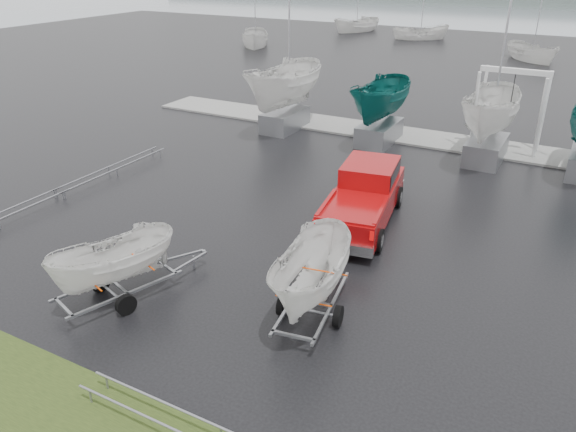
{
  "coord_description": "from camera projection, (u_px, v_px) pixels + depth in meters",
  "views": [
    {
      "loc": [
        9.3,
        -16.1,
        9.25
      ],
      "look_at": [
        1.23,
        -1.23,
        1.2
      ],
      "focal_mm": 35.0,
      "sensor_mm": 36.0,
      "label": 1
    }
  ],
  "objects": [
    {
      "name": "moored_boat_4",
      "position": [
        356.0,
        32.0,
        69.87
      ],
      "size": [
        3.64,
        3.68,
        11.66
      ],
      "rotation": [
        0.0,
        0.0,
        5.88
      ],
      "color": "silver",
      "rests_on": "ground"
    },
    {
      "name": "mast_rack_0",
      "position": [
        112.0,
        168.0,
        25.27
      ],
      "size": [
        0.56,
        6.5,
        0.06
      ],
      "rotation": [
        0.0,
        0.0,
        1.57
      ],
      "color": "gray",
      "rests_on": "ground"
    },
    {
      "name": "moored_boat_1",
      "position": [
        420.0,
        39.0,
        63.94
      ],
      "size": [
        3.36,
        3.34,
        11.21
      ],
      "rotation": [
        0.0,
        0.0,
        2.11
      ],
      "color": "silver",
      "rests_on": "ground"
    },
    {
      "name": "pickup_truck",
      "position": [
        365.0,
        194.0,
        20.8
      ],
      "size": [
        3.0,
        6.36,
        2.03
      ],
      "rotation": [
        0.0,
        0.0,
        0.16
      ],
      "color": "#920709",
      "rests_on": "ground"
    },
    {
      "name": "moored_boat_0",
      "position": [
        256.0,
        46.0,
        59.52
      ],
      "size": [
        3.74,
        3.77,
        11.62
      ],
      "rotation": [
        0.0,
        0.0,
        0.5
      ],
      "color": "silver",
      "rests_on": "ground"
    },
    {
      "name": "trailer_parked",
      "position": [
        109.0,
        226.0,
        15.38
      ],
      "size": [
        2.27,
        3.79,
        4.36
      ],
      "rotation": [
        0.0,
        0.0,
        -0.33
      ],
      "color": "gray",
      "rests_on": "ground"
    },
    {
      "name": "boat_hoist",
      "position": [
        512.0,
        99.0,
        27.37
      ],
      "size": [
        3.3,
        2.18,
        4.12
      ],
      "color": "silver",
      "rests_on": "ground"
    },
    {
      "name": "keelboat_1",
      "position": [
        383.0,
        76.0,
        28.17
      ],
      "size": [
        2.22,
        3.2,
        7.01
      ],
      "color": "gray",
      "rests_on": "ground"
    },
    {
      "name": "trailer_hitched",
      "position": [
        314.0,
        229.0,
        14.51
      ],
      "size": [
        1.94,
        3.74,
        4.99
      ],
      "rotation": [
        0.0,
        0.0,
        0.16
      ],
      "color": "gray",
      "rests_on": "ground"
    },
    {
      "name": "keelboat_2",
      "position": [
        496.0,
        83.0,
        25.55
      ],
      "size": [
        2.36,
        3.2,
        10.53
      ],
      "color": "gray",
      "rests_on": "ground"
    },
    {
      "name": "keelboat_0",
      "position": [
        285.0,
        54.0,
        30.11
      ],
      "size": [
        2.62,
        3.2,
        10.8
      ],
      "color": "gray",
      "rests_on": "ground"
    },
    {
      "name": "dock",
      "position": [
        391.0,
        133.0,
        31.05
      ],
      "size": [
        30.0,
        3.0,
        0.12
      ],
      "primitive_type": "cube",
      "color": "gray",
      "rests_on": "ground"
    },
    {
      "name": "moored_boat_2",
      "position": [
        531.0,
        60.0,
        51.69
      ],
      "size": [
        3.61,
        3.61,
        11.36
      ],
      "rotation": [
        0.0,
        0.0,
        0.71
      ],
      "color": "silver",
      "rests_on": "ground"
    },
    {
      "name": "ground_plane",
      "position": [
        275.0,
        226.0,
        20.75
      ],
      "size": [
        120.0,
        120.0,
        0.0
      ],
      "primitive_type": "plane",
      "color": "black",
      "rests_on": "ground"
    },
    {
      "name": "lake",
      "position": [
        552.0,
        7.0,
        100.12
      ],
      "size": [
        300.0,
        300.0,
        0.0
      ],
      "primitive_type": "plane",
      "color": "gray",
      "rests_on": "ground"
    },
    {
      "name": "grass_verge",
      "position": [
        21.0,
        426.0,
        12.02
      ],
      "size": [
        40.0,
        40.0,
        0.0
      ],
      "primitive_type": "plane",
      "color": "#233213",
      "rests_on": "ground"
    }
  ]
}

